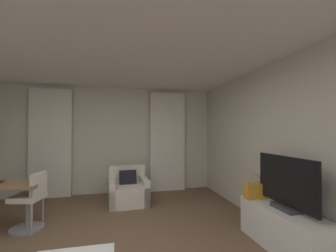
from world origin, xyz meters
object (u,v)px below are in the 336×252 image
at_px(armchair, 128,191).
at_px(handbag_primary, 255,190).
at_px(desk_chair, 30,204).
at_px(tv_flatscreen, 286,185).
at_px(tv_console, 284,229).

distance_m(armchair, handbag_primary, 2.59).
relative_size(desk_chair, handbag_primary, 2.39).
bearing_deg(armchair, tv_flatscreen, -51.50).
distance_m(tv_flatscreen, handbag_primary, 0.55).
relative_size(armchair, tv_console, 0.65).
distance_m(armchair, tv_flatscreen, 3.06).
xyz_separation_m(desk_chair, tv_console, (3.41, -1.37, -0.13)).
relative_size(tv_console, tv_flatscreen, 1.32).
height_order(desk_chair, tv_console, desk_chair).
height_order(desk_chair, handbag_primary, handbag_primary).
bearing_deg(tv_flatscreen, desk_chair, 157.46).
relative_size(desk_chair, tv_flatscreen, 0.90).
height_order(desk_chair, tv_flatscreen, tv_flatscreen).
bearing_deg(handbag_primary, desk_chair, 164.64).
height_order(armchair, tv_flatscreen, tv_flatscreen).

